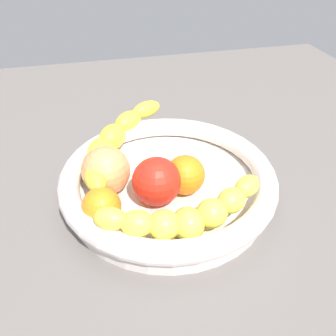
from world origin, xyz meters
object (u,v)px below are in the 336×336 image
(orange_front, at_px, (185,175))
(tomato_red, at_px, (157,181))
(peach_blush, at_px, (106,171))
(fruit_bowl, at_px, (168,181))
(banana_draped_right, at_px, (113,142))
(orange_mid_left, at_px, (102,207))
(banana_draped_left, at_px, (187,215))

(orange_front, distance_m, tomato_red, 0.04)
(orange_front, height_order, peach_blush, peach_blush)
(fruit_bowl, bearing_deg, banana_draped_right, -141.39)
(tomato_red, bearing_deg, orange_mid_left, -72.71)
(orange_mid_left, bearing_deg, banana_draped_left, 66.65)
(banana_draped_left, relative_size, orange_front, 4.03)
(fruit_bowl, xyz_separation_m, orange_front, (0.02, 0.02, 0.02))
(orange_mid_left, distance_m, tomato_red, 0.08)
(orange_front, relative_size, orange_mid_left, 1.11)
(orange_front, bearing_deg, fruit_bowl, -132.58)
(banana_draped_right, bearing_deg, tomato_red, 21.62)
(banana_draped_right, height_order, tomato_red, tomato_red)
(tomato_red, bearing_deg, banana_draped_right, -158.38)
(orange_mid_left, xyz_separation_m, tomato_red, (-0.02, 0.08, 0.01))
(orange_front, bearing_deg, tomato_red, -75.38)
(orange_mid_left, bearing_deg, orange_front, 106.33)
(peach_blush, bearing_deg, banana_draped_left, 39.49)
(banana_draped_right, bearing_deg, orange_front, 40.36)
(banana_draped_left, relative_size, peach_blush, 3.30)
(banana_draped_right, relative_size, peach_blush, 3.36)
(fruit_bowl, bearing_deg, tomato_red, -37.47)
(peach_blush, bearing_deg, banana_draped_right, 167.13)
(fruit_bowl, height_order, orange_front, orange_front)
(banana_draped_left, bearing_deg, banana_draped_right, -159.28)
(fruit_bowl, xyz_separation_m, banana_draped_right, (-0.09, -0.07, 0.02))
(orange_mid_left, height_order, tomato_red, tomato_red)
(fruit_bowl, relative_size, banana_draped_right, 1.35)
(orange_front, xyz_separation_m, orange_mid_left, (0.03, -0.12, -0.00))
(orange_front, height_order, orange_mid_left, orange_front)
(orange_front, relative_size, tomato_red, 0.84)
(fruit_bowl, height_order, tomato_red, tomato_red)
(fruit_bowl, height_order, banana_draped_right, banana_draped_right)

